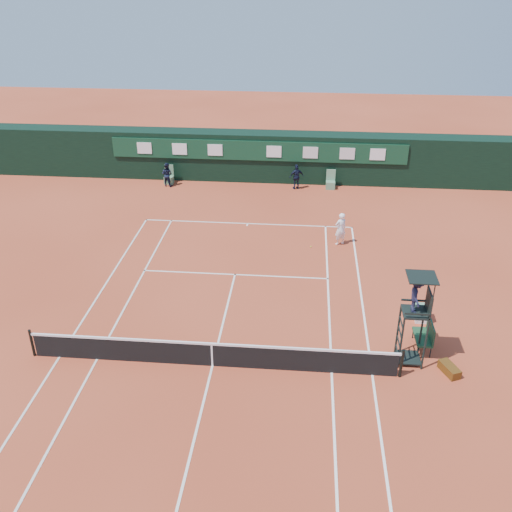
% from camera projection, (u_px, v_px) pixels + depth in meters
% --- Properties ---
extents(ground, '(90.00, 90.00, 0.00)m').
position_uv_depth(ground, '(213.00, 366.00, 19.78)').
color(ground, '#BC4A2C').
rests_on(ground, ground).
extents(court_lines, '(11.05, 23.85, 0.01)m').
position_uv_depth(court_lines, '(213.00, 366.00, 19.78)').
color(court_lines, silver).
rests_on(court_lines, ground).
extents(tennis_net, '(12.90, 0.10, 1.10)m').
position_uv_depth(tennis_net, '(212.00, 354.00, 19.54)').
color(tennis_net, black).
rests_on(tennis_net, ground).
extents(back_wall, '(40.00, 1.65, 3.00)m').
position_uv_depth(back_wall, '(259.00, 156.00, 35.57)').
color(back_wall, black).
rests_on(back_wall, ground).
extents(linesman_chair_left, '(0.55, 0.50, 1.15)m').
position_uv_depth(linesman_chair_left, '(169.00, 178.00, 35.46)').
color(linesman_chair_left, '#57865E').
rests_on(linesman_chair_left, ground).
extents(linesman_chair_right, '(0.55, 0.50, 1.15)m').
position_uv_depth(linesman_chair_right, '(330.00, 183.00, 34.67)').
color(linesman_chair_right, '#5A8A65').
rests_on(linesman_chair_right, ground).
extents(umpire_chair, '(0.96, 0.95, 3.42)m').
position_uv_depth(umpire_chair, '(416.00, 302.00, 18.86)').
color(umpire_chair, black).
rests_on(umpire_chair, ground).
extents(player_bench, '(0.56, 1.20, 1.10)m').
position_uv_depth(player_bench, '(426.00, 334.00, 20.42)').
color(player_bench, '#1B4426').
rests_on(player_bench, ground).
extents(tennis_bag, '(0.68, 0.92, 0.32)m').
position_uv_depth(tennis_bag, '(449.00, 369.00, 19.36)').
color(tennis_bag, black).
rests_on(tennis_bag, ground).
extents(cooler, '(0.57, 0.57, 0.65)m').
position_uv_depth(cooler, '(422.00, 313.00, 22.09)').
color(cooler, white).
rests_on(cooler, ground).
extents(tennis_ball, '(0.07, 0.07, 0.07)m').
position_uv_depth(tennis_ball, '(311.00, 247.00, 27.78)').
color(tennis_ball, '#CCDA32').
rests_on(tennis_ball, ground).
extents(player, '(0.72, 0.64, 1.66)m').
position_uv_depth(player, '(340.00, 229.00, 27.72)').
color(player, white).
rests_on(player, ground).
extents(ball_kid_left, '(0.85, 0.75, 1.48)m').
position_uv_depth(ball_kid_left, '(167.00, 174.00, 34.86)').
color(ball_kid_left, black).
rests_on(ball_kid_left, ground).
extents(ball_kid_right, '(0.97, 0.66, 1.54)m').
position_uv_depth(ball_kid_right, '(297.00, 177.00, 34.40)').
color(ball_kid_right, black).
rests_on(ball_kid_right, ground).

